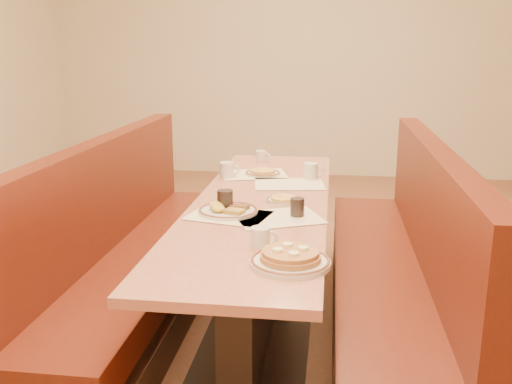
# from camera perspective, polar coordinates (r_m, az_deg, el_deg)

# --- Properties ---
(ground) EXTENTS (8.00, 8.00, 0.00)m
(ground) POSITION_cam_1_polar(r_m,az_deg,el_deg) (3.29, 0.48, -13.57)
(ground) COLOR #9E6647
(ground) RESTS_ON ground
(diner_table) EXTENTS (0.70, 2.50, 0.75)m
(diner_table) POSITION_cam_1_polar(r_m,az_deg,el_deg) (3.13, 0.50, -7.52)
(diner_table) COLOR black
(diner_table) RESTS_ON ground
(booth_left) EXTENTS (0.55, 2.50, 1.05)m
(booth_left) POSITION_cam_1_polar(r_m,az_deg,el_deg) (3.30, -12.31, -6.93)
(booth_left) COLOR #4C3326
(booth_left) RESTS_ON ground
(booth_right) EXTENTS (0.55, 2.50, 1.05)m
(booth_right) POSITION_cam_1_polar(r_m,az_deg,el_deg) (3.14, 14.02, -8.19)
(booth_right) COLOR #4C3326
(booth_right) RESTS_ON ground
(placemat_near_left) EXTENTS (0.43, 0.36, 0.00)m
(placemat_near_left) POSITION_cam_1_polar(r_m,az_deg,el_deg) (2.75, -2.75, -2.34)
(placemat_near_left) COLOR beige
(placemat_near_left) RESTS_ON diner_table
(placemat_near_right) EXTENTS (0.48, 0.43, 0.00)m
(placemat_near_right) POSITION_cam_1_polar(r_m,az_deg,el_deg) (2.71, 2.23, -2.58)
(placemat_near_right) COLOR beige
(placemat_near_right) RESTS_ON diner_table
(placemat_far_left) EXTENTS (0.46, 0.39, 0.00)m
(placemat_far_left) POSITION_cam_1_polar(r_m,az_deg,el_deg) (3.61, -0.18, 1.78)
(placemat_far_left) COLOR beige
(placemat_far_left) RESTS_ON diner_table
(placemat_far_right) EXTENTS (0.44, 0.35, 0.00)m
(placemat_far_right) POSITION_cam_1_polar(r_m,az_deg,el_deg) (3.37, 3.35, 0.82)
(placemat_far_right) COLOR beige
(placemat_far_right) RESTS_ON diner_table
(pancake_plate) EXTENTS (0.30, 0.30, 0.07)m
(pancake_plate) POSITION_cam_1_polar(r_m,az_deg,el_deg) (2.15, 3.45, -6.71)
(pancake_plate) COLOR beige
(pancake_plate) RESTS_ON diner_table
(eggs_plate) EXTENTS (0.29, 0.29, 0.06)m
(eggs_plate) POSITION_cam_1_polar(r_m,az_deg,el_deg) (2.79, -2.90, -1.81)
(eggs_plate) COLOR beige
(eggs_plate) RESTS_ON diner_table
(extra_plate_mid) EXTENTS (0.19, 0.19, 0.04)m
(extra_plate_mid) POSITION_cam_1_polar(r_m,az_deg,el_deg) (2.98, 2.77, -0.79)
(extra_plate_mid) COLOR beige
(extra_plate_mid) RESTS_ON diner_table
(extra_plate_far) EXTENTS (0.22, 0.22, 0.04)m
(extra_plate_far) POSITION_cam_1_polar(r_m,az_deg,el_deg) (3.60, 0.68, 1.93)
(extra_plate_far) COLOR beige
(extra_plate_far) RESTS_ON diner_table
(coffee_mug_a) EXTENTS (0.11, 0.08, 0.08)m
(coffee_mug_a) POSITION_cam_1_polar(r_m,az_deg,el_deg) (2.32, 0.52, -4.53)
(coffee_mug_a) COLOR beige
(coffee_mug_a) RESTS_ON diner_table
(coffee_mug_b) EXTENTS (0.12, 0.09, 0.09)m
(coffee_mug_b) POSITION_cam_1_polar(r_m,az_deg,el_deg) (3.54, -2.88, 2.26)
(coffee_mug_b) COLOR beige
(coffee_mug_b) RESTS_ON diner_table
(coffee_mug_c) EXTENTS (0.13, 0.09, 0.10)m
(coffee_mug_c) POSITION_cam_1_polar(r_m,az_deg,el_deg) (3.51, 5.55, 2.13)
(coffee_mug_c) COLOR beige
(coffee_mug_c) RESTS_ON diner_table
(coffee_mug_d) EXTENTS (0.11, 0.08, 0.08)m
(coffee_mug_d) POSITION_cam_1_polar(r_m,az_deg,el_deg) (4.00, 0.54, 3.60)
(coffee_mug_d) COLOR beige
(coffee_mug_d) RESTS_ON diner_table
(soda_tumbler_near) EXTENTS (0.08, 0.08, 0.11)m
(soda_tumbler_near) POSITION_cam_1_polar(r_m,az_deg,el_deg) (2.81, -3.10, -0.91)
(soda_tumbler_near) COLOR black
(soda_tumbler_near) RESTS_ON diner_table
(soda_tumbler_mid) EXTENTS (0.07, 0.07, 0.09)m
(soda_tumbler_mid) POSITION_cam_1_polar(r_m,az_deg,el_deg) (2.73, 4.15, -1.56)
(soda_tumbler_mid) COLOR black
(soda_tumbler_mid) RESTS_ON diner_table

